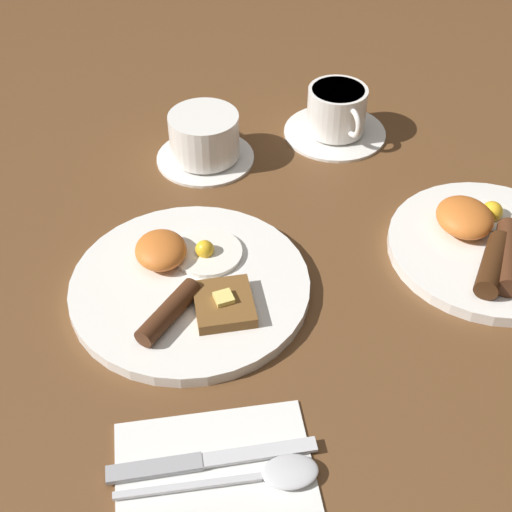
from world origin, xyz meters
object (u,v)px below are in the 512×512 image
breakfast_plate_near (189,284)px  breakfast_plate_far (487,244)px  spoon (270,474)px  teacup_far (336,115)px  knife (200,461)px  teacup_near (204,139)px

breakfast_plate_near → breakfast_plate_far: bearing=89.1°
spoon → teacup_far: bearing=71.2°
knife → spoon: spoon is taller
spoon → knife: bearing=159.2°
breakfast_plate_near → teacup_far: teacup_far is taller
knife → breakfast_plate_near: bearing=86.8°
breakfast_plate_near → teacup_near: (-0.26, 0.06, 0.02)m
breakfast_plate_far → spoon: bearing=-52.4°
teacup_near → teacup_far: 0.20m
teacup_far → spoon: (0.54, -0.22, -0.02)m
breakfast_plate_near → spoon: 0.26m
breakfast_plate_far → knife: 0.45m
teacup_near → teacup_far: teacup_far is taller
breakfast_plate_near → breakfast_plate_far: 0.37m
breakfast_plate_near → knife: size_ratio=1.41×
spoon → breakfast_plate_near: bearing=102.2°
breakfast_plate_far → teacup_near: bearing=-130.4°
breakfast_plate_near → teacup_far: size_ratio=1.82×
breakfast_plate_near → knife: breakfast_plate_near is taller
breakfast_plate_far → spoon: breakfast_plate_far is taller
teacup_far → knife: teacup_far is taller
teacup_near → spoon: bearing=-1.6°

